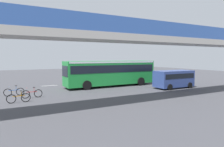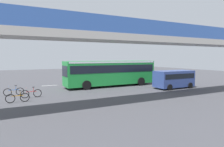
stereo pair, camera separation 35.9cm
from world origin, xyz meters
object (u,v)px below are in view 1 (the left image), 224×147
bicycle_red (32,94)px  pedestrian (129,75)px  bicycle_orange (19,98)px  bicycle_blue (14,92)px  city_bus (111,71)px  traffic_sign (88,70)px  parked_van (174,78)px

bicycle_red → pedestrian: pedestrian is taller
bicycle_orange → bicycle_blue: bearing=-86.2°
city_bus → traffic_sign: bearing=-64.3°
traffic_sign → pedestrian: bearing=-175.4°
pedestrian → bicycle_orange: bearing=28.1°
city_bus → bicycle_blue: city_bus is taller
parked_van → bicycle_red: parked_van is taller
bicycle_red → bicycle_orange: bearing=53.0°
bicycle_orange → bicycle_blue: 3.30m
bicycle_red → traffic_sign: bearing=-140.4°
bicycle_orange → city_bus: bearing=-156.9°
bicycle_red → bicycle_orange: 1.91m
city_bus → pedestrian: city_bus is taller
pedestrian → traffic_sign: (7.03, 0.56, 1.00)m
parked_van → bicycle_orange: bearing=-1.0°
bicycle_red → city_bus: bearing=-162.4°
bicycle_blue → traffic_sign: bearing=-152.9°
parked_van → bicycle_blue: size_ratio=2.71×
bicycle_orange → bicycle_red: bearing=-127.0°
parked_van → bicycle_red: size_ratio=2.71×
traffic_sign → bicycle_orange: bearing=41.7°
bicycle_red → pedestrian: bearing=-154.6°
bicycle_blue → pedestrian: 17.12m
city_bus → parked_van: bearing=140.2°
parked_van → bicycle_blue: bearing=-12.1°
bicycle_red → bicycle_blue: 2.24m
parked_van → bicycle_blue: parked_van is taller
pedestrian → parked_van: bearing=92.8°
city_bus → pedestrian: (-5.37, -4.03, -1.00)m
city_bus → parked_van: (-5.81, 4.84, -0.70)m
bicycle_red → parked_van: bearing=173.3°
bicycle_orange → pedestrian: size_ratio=0.99×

